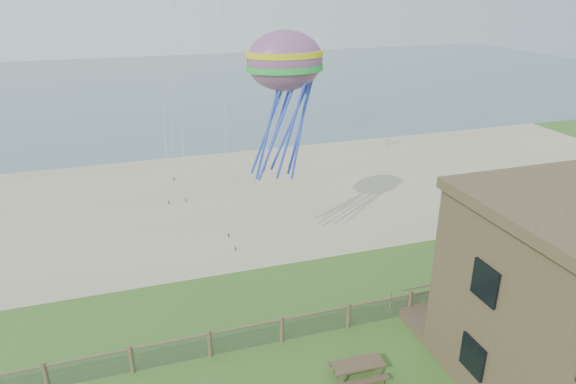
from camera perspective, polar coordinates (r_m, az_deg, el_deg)
name	(u,v)px	position (r m, az deg, el deg)	size (l,w,h in m)	color
sand_beach	(214,199)	(35.92, -8.27, -0.77)	(72.00, 20.00, 0.02)	tan
ocean	(160,86)	(78.14, -14.09, 11.34)	(160.00, 68.00, 0.02)	slate
chainlink_fence	(282,330)	(22.00, -0.70, -15.13)	(36.20, 0.20, 1.25)	#4E3C2C
motel_deck	(551,295)	(27.60, 27.21, -10.17)	(15.00, 2.00, 0.50)	brown
picnic_table	(358,371)	(20.54, 7.77, -19.08)	(1.92, 1.45, 0.81)	brown
octopus_kite	(285,102)	(23.65, -0.32, 9.92)	(3.50, 2.47, 7.20)	orange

